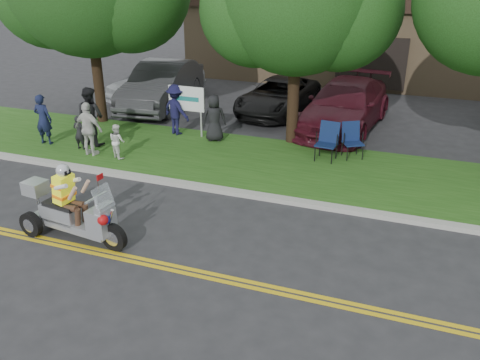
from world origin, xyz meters
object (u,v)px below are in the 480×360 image
(lawn_chair_b, at_px, (352,137))
(parked_car_left, at_px, (162,85))
(parked_car_far_left, at_px, (156,80))
(parked_car_mid, at_px, (278,96))
(parked_car_right, at_px, (345,106))
(lawn_chair_a, at_px, (328,139))
(spectator_adult_mid, at_px, (90,116))
(trike_scooter, at_px, (70,213))
(spectator_adult_left, at_px, (43,119))
(spectator_adult_right, at_px, (89,129))

(lawn_chair_b, xyz_separation_m, parked_car_left, (-7.99, 3.21, 0.19))
(parked_car_far_left, distance_m, parked_car_left, 1.36)
(parked_car_mid, distance_m, parked_car_right, 2.93)
(lawn_chair_a, distance_m, spectator_adult_mid, 7.35)
(lawn_chair_b, xyz_separation_m, spectator_adult_mid, (-7.86, -1.70, 0.33))
(trike_scooter, relative_size, spectator_adult_mid, 1.44)
(lawn_chair_b, relative_size, parked_car_mid, 0.22)
(spectator_adult_left, distance_m, parked_car_mid, 8.54)
(trike_scooter, height_order, parked_car_far_left, trike_scooter)
(lawn_chair_b, distance_m, parked_car_right, 3.02)
(spectator_adult_left, bearing_deg, spectator_adult_mid, -165.80)
(parked_car_far_left, bearing_deg, parked_car_left, -33.02)
(spectator_adult_mid, relative_size, parked_car_left, 0.34)
(parked_car_mid, bearing_deg, parked_car_left, -163.84)
(trike_scooter, relative_size, spectator_adult_right, 1.63)
(trike_scooter, distance_m, lawn_chair_b, 8.30)
(spectator_adult_left, bearing_deg, trike_scooter, 129.80)
(trike_scooter, height_order, lawn_chair_b, trike_scooter)
(parked_car_left, height_order, parked_car_mid, parked_car_left)
(parked_car_far_left, height_order, parked_car_right, parked_car_right)
(parked_car_far_left, height_order, parked_car_left, parked_car_left)
(parked_car_far_left, xyz_separation_m, parked_car_mid, (5.41, -0.28, -0.13))
(lawn_chair_b, height_order, parked_car_far_left, parked_car_far_left)
(lawn_chair_b, bearing_deg, spectator_adult_mid, 161.90)
(spectator_adult_mid, height_order, parked_car_mid, spectator_adult_mid)
(lawn_chair_b, height_order, spectator_adult_left, spectator_adult_left)
(spectator_adult_left, bearing_deg, parked_car_far_left, -98.47)
(spectator_adult_left, bearing_deg, parked_car_mid, -137.81)
(parked_car_mid, bearing_deg, parked_car_right, -15.31)
(parked_car_right, bearing_deg, parked_car_far_left, 176.98)
(spectator_adult_mid, bearing_deg, parked_car_far_left, -70.53)
(spectator_adult_mid, xyz_separation_m, parked_car_mid, (4.44, 5.72, -0.37))
(spectator_adult_right, distance_m, parked_car_right, 8.62)
(lawn_chair_a, xyz_separation_m, parked_car_mid, (-2.79, 4.46, -0.08))
(spectator_adult_mid, distance_m, parked_car_right, 8.54)
(trike_scooter, xyz_separation_m, lawn_chair_a, (4.31, 6.23, 0.13))
(lawn_chair_b, xyz_separation_m, parked_car_right, (-0.69, 2.94, 0.12))
(spectator_adult_left, bearing_deg, parked_car_right, -153.53)
(lawn_chair_a, distance_m, lawn_chair_b, 0.77)
(parked_car_right, bearing_deg, spectator_adult_left, -142.75)
(spectator_adult_left, xyz_separation_m, parked_car_far_left, (0.47, 6.48, -0.12))
(spectator_adult_mid, relative_size, spectator_adult_right, 1.13)
(lawn_chair_a, bearing_deg, spectator_adult_right, -156.57)
(spectator_adult_right, distance_m, parked_car_far_left, 7.00)
(parked_car_mid, bearing_deg, trike_scooter, -91.85)
(spectator_adult_right, bearing_deg, parked_car_right, -136.62)
(parked_car_mid, bearing_deg, parked_car_far_left, -176.71)
(lawn_chair_b, relative_size, spectator_adult_right, 0.65)
(spectator_adult_left, bearing_deg, lawn_chair_b, -171.12)
(spectator_adult_mid, xyz_separation_m, parked_car_left, (-0.14, 4.92, -0.14))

